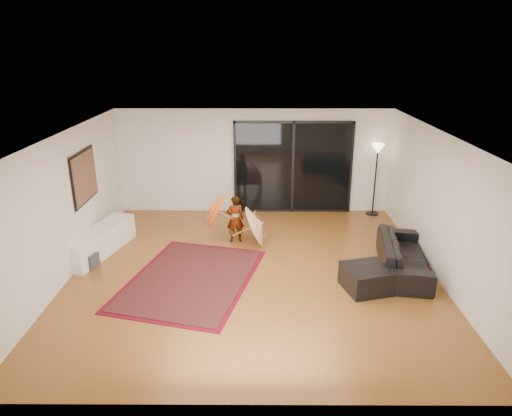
{
  "coord_description": "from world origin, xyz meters",
  "views": [
    {
      "loc": [
        0.1,
        -7.99,
        4.22
      ],
      "look_at": [
        0.06,
        0.65,
        1.1
      ],
      "focal_mm": 32.0,
      "sensor_mm": 36.0,
      "label": 1
    }
  ],
  "objects_px": {
    "ottoman": "(366,278)",
    "child": "(235,219)",
    "sofa": "(403,255)",
    "media_console": "(100,241)"
  },
  "relations": [
    {
      "from": "sofa",
      "to": "child",
      "type": "distance_m",
      "value": 3.64
    },
    {
      "from": "sofa",
      "to": "ottoman",
      "type": "bearing_deg",
      "value": 140.27
    },
    {
      "from": "media_console",
      "to": "child",
      "type": "distance_m",
      "value": 2.92
    },
    {
      "from": "media_console",
      "to": "ottoman",
      "type": "distance_m",
      "value": 5.52
    },
    {
      "from": "ottoman",
      "to": "child",
      "type": "distance_m",
      "value": 3.28
    },
    {
      "from": "ottoman",
      "to": "child",
      "type": "xyz_separation_m",
      "value": [
        -2.48,
        2.13,
        0.32
      ]
    },
    {
      "from": "sofa",
      "to": "child",
      "type": "xyz_separation_m",
      "value": [
        -3.36,
        1.37,
        0.22
      ]
    },
    {
      "from": "child",
      "to": "media_console",
      "type": "bearing_deg",
      "value": 2.06
    },
    {
      "from": "sofa",
      "to": "child",
      "type": "height_order",
      "value": "child"
    },
    {
      "from": "media_console",
      "to": "sofa",
      "type": "xyz_separation_m",
      "value": [
        6.2,
        -0.73,
        0.04
      ]
    }
  ]
}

